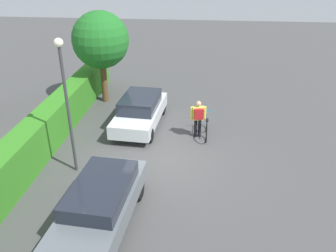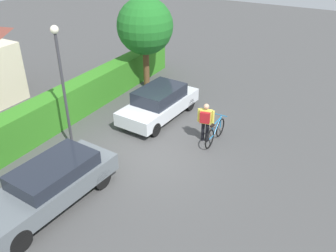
% 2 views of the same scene
% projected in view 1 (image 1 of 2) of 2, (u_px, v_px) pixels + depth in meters
% --- Properties ---
extents(ground_plane, '(60.00, 60.00, 0.00)m').
position_uv_depth(ground_plane, '(163.00, 159.00, 12.69)').
color(ground_plane, '#444444').
extents(hedge_row, '(16.35, 0.90, 1.47)m').
position_uv_depth(hedge_row, '(41.00, 135.00, 12.78)').
color(hedge_row, '#327D20').
rests_on(hedge_row, ground).
extents(parked_car_near, '(4.64, 1.95, 1.34)m').
position_uv_depth(parked_car_near, '(99.00, 207.00, 9.17)').
color(parked_car_near, slate).
rests_on(parked_car_near, ground).
extents(parked_car_far, '(4.13, 1.94, 1.38)m').
position_uv_depth(parked_car_far, '(140.00, 110.00, 14.87)').
color(parked_car_far, silver).
rests_on(parked_car_far, ground).
extents(bicycle, '(1.77, 0.50, 0.95)m').
position_uv_depth(bicycle, '(207.00, 127.00, 14.15)').
color(bicycle, black).
rests_on(bicycle, ground).
extents(person_rider, '(0.41, 0.64, 1.59)m').
position_uv_depth(person_rider, '(198.00, 116.00, 13.80)').
color(person_rider, black).
rests_on(person_rider, ground).
extents(street_lamp, '(0.28, 0.28, 4.61)m').
position_uv_depth(street_lamp, '(65.00, 91.00, 10.73)').
color(street_lamp, '#38383D').
rests_on(street_lamp, ground).
extents(tree_kerbside, '(2.72, 2.72, 4.50)m').
position_uv_depth(tree_kerbside, '(101.00, 40.00, 16.32)').
color(tree_kerbside, brown).
rests_on(tree_kerbside, ground).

